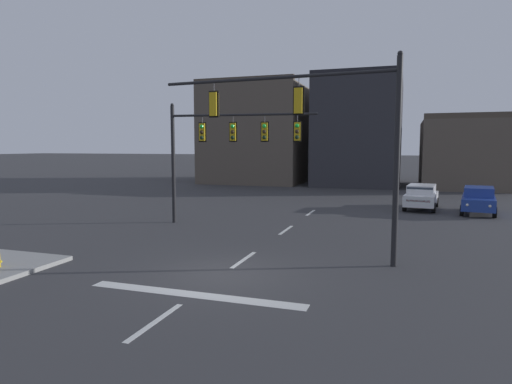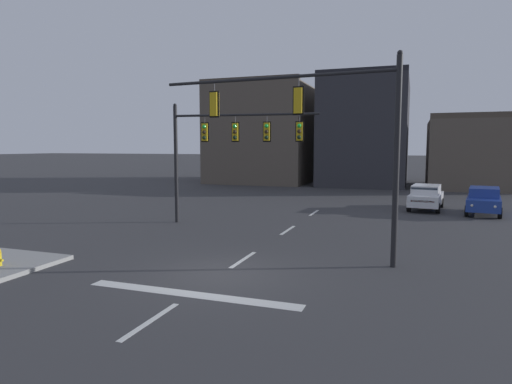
{
  "view_description": "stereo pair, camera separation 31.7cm",
  "coord_description": "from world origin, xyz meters",
  "px_view_note": "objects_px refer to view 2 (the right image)",
  "views": [
    {
      "loc": [
        5.39,
        -12.7,
        4.07
      ],
      "look_at": [
        0.1,
        3.09,
        2.36
      ],
      "focal_mm": 31.11,
      "sensor_mm": 36.0,
      "label": 1
    },
    {
      "loc": [
        5.69,
        -12.6,
        4.07
      ],
      "look_at": [
        0.1,
        3.09,
        2.36
      ],
      "focal_mm": 31.11,
      "sensor_mm": 36.0,
      "label": 2
    }
  ],
  "objects_px": {
    "signal_mast_far_side": "(225,140)",
    "car_lot_middle": "(484,200)",
    "car_lot_nearside": "(426,196)",
    "signal_mast_near_side": "(320,123)"
  },
  "relations": [
    {
      "from": "signal_mast_near_side",
      "to": "car_lot_middle",
      "type": "bearing_deg",
      "value": 62.76
    },
    {
      "from": "signal_mast_near_side",
      "to": "signal_mast_far_side",
      "type": "height_order",
      "value": "signal_mast_near_side"
    },
    {
      "from": "signal_mast_far_side",
      "to": "car_lot_middle",
      "type": "xyz_separation_m",
      "value": [
        13.29,
        8.46,
        -3.53
      ]
    },
    {
      "from": "car_lot_nearside",
      "to": "car_lot_middle",
      "type": "distance_m",
      "value": 3.34
    },
    {
      "from": "signal_mast_far_side",
      "to": "car_lot_middle",
      "type": "relative_size",
      "value": 1.66
    },
    {
      "from": "car_lot_middle",
      "to": "car_lot_nearside",
      "type": "bearing_deg",
      "value": 165.92
    },
    {
      "from": "car_lot_nearside",
      "to": "signal_mast_far_side",
      "type": "bearing_deg",
      "value": -137.34
    },
    {
      "from": "signal_mast_far_side",
      "to": "car_lot_nearside",
      "type": "relative_size",
      "value": 1.66
    },
    {
      "from": "signal_mast_far_side",
      "to": "car_lot_nearside",
      "type": "height_order",
      "value": "signal_mast_far_side"
    },
    {
      "from": "signal_mast_far_side",
      "to": "car_lot_nearside",
      "type": "distance_m",
      "value": 14.13
    }
  ]
}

